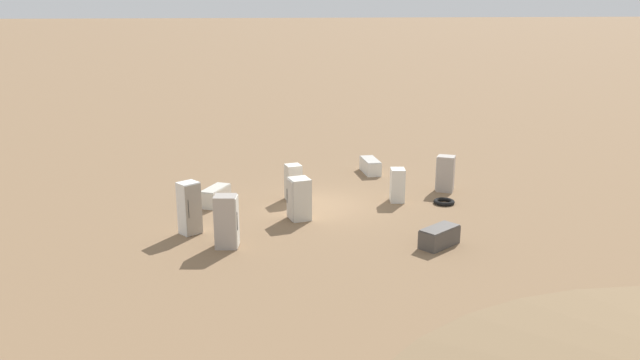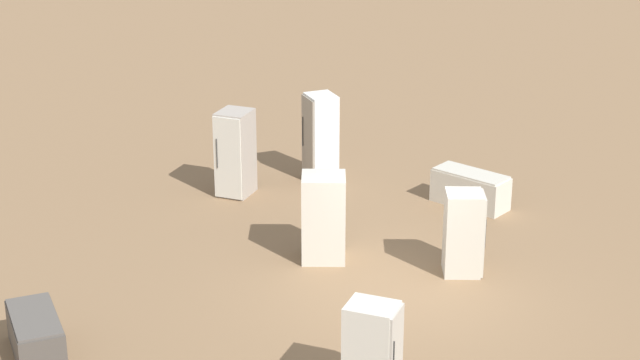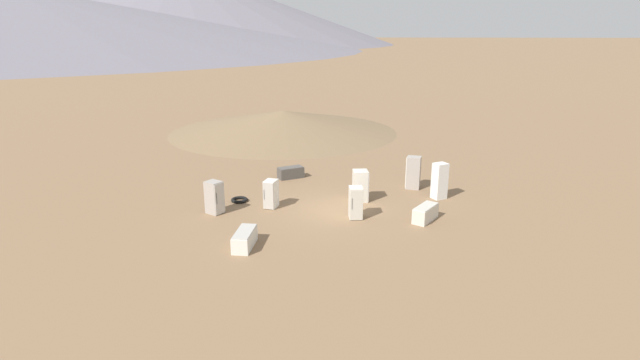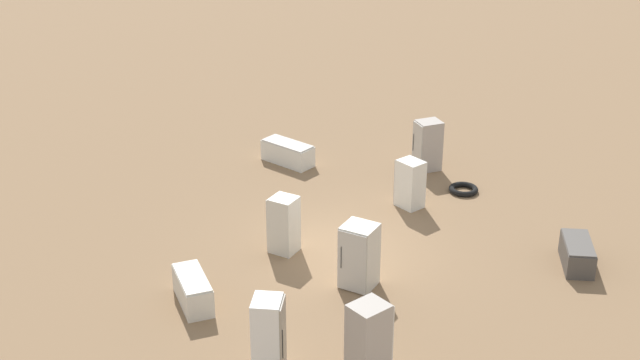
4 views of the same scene
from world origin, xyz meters
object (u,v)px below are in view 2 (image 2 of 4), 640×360
discarded_fridge_2 (464,233)px  discarded_fridge_5 (372,350)px  discarded_fridge_6 (470,189)px  discarded_fridge_7 (320,137)px  discarded_fridge_3 (36,335)px  discarded_fridge_0 (324,217)px  discarded_fridge_8 (235,153)px

discarded_fridge_2 → discarded_fridge_5: (-1.16, -4.27, -0.06)m
discarded_fridge_5 → discarded_fridge_6: discarded_fridge_5 is taller
discarded_fridge_5 → discarded_fridge_7: (-2.12, 8.65, 0.25)m
discarded_fridge_5 → discarded_fridge_6: (1.21, 7.55, -0.35)m
discarded_fridge_7 → discarded_fridge_3: bearing=128.2°
discarded_fridge_6 → discarded_fridge_5: bearing=-157.8°
discarded_fridge_0 → discarded_fridge_8: size_ratio=0.89×
discarded_fridge_3 → discarded_fridge_6: (6.44, 7.27, 0.03)m
discarded_fridge_5 → discarded_fridge_7: bearing=-153.7°
discarded_fridge_5 → discarded_fridge_3: bearing=-80.5°
discarded_fridge_0 → discarded_fridge_8: discarded_fridge_8 is taller
discarded_fridge_0 → discarded_fridge_6: size_ratio=0.97×
discarded_fridge_8 → discarded_fridge_7: bearing=-131.1°
discarded_fridge_3 → discarded_fridge_5: discarded_fridge_5 is taller
discarded_fridge_3 → discarded_fridge_7: bearing=38.0°
discarded_fridge_2 → discarded_fridge_5: size_ratio=1.08×
discarded_fridge_0 → discarded_fridge_6: (2.61, 3.06, -0.45)m
discarded_fridge_3 → discarded_fridge_5: (5.23, -0.29, 0.38)m
discarded_fridge_5 → discarded_fridge_6: 7.66m
discarded_fridge_2 → discarded_fridge_3: bearing=-66.3°
discarded_fridge_6 → discarded_fridge_7: size_ratio=0.88×
discarded_fridge_3 → discarded_fridge_8: (1.47, 7.16, 0.58)m
discarded_fridge_2 → discarded_fridge_7: discarded_fridge_7 is taller
discarded_fridge_2 → discarded_fridge_0: bearing=-103.1°
discarded_fridge_0 → discarded_fridge_8: (-2.35, 2.95, 0.10)m
discarded_fridge_6 → discarded_fridge_8: discarded_fridge_8 is taller
discarded_fridge_0 → discarded_fridge_8: 3.78m
discarded_fridge_0 → discarded_fridge_5: discarded_fridge_0 is taller
discarded_fridge_3 → discarded_fridge_6: bearing=16.9°
discarded_fridge_0 → discarded_fridge_7: bearing=91.3°
discarded_fridge_7 → discarded_fridge_6: bearing=-139.6°
discarded_fridge_2 → discarded_fridge_6: (0.05, 3.28, -0.41)m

